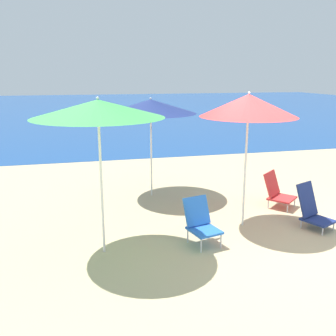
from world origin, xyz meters
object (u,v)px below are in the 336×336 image
Objects in this scene: beach_umbrella_green at (98,109)px; beach_chair_navy at (312,209)px; beach_umbrella_red at (248,106)px; beach_umbrella_navy at (151,107)px; beach_chair_red at (277,191)px; beach_chair_blue at (201,221)px.

beach_umbrella_green is 4.07m from beach_chair_navy.
beach_umbrella_navy is (-1.25, 2.06, -0.16)m from beach_umbrella_red.
beach_umbrella_navy is 2.86× the size of beach_chair_red.
beach_umbrella_green is 1.08× the size of beach_umbrella_navy.
beach_chair_red is at bearing 34.44° from beach_umbrella_red.
beach_umbrella_red is 3.05× the size of beach_chair_navy.
beach_chair_red is at bearing -29.35° from beach_umbrella_navy.
beach_umbrella_red is 2.53m from beach_umbrella_green.
beach_chair_blue is at bearing -1.86° from beach_umbrella_green.
beach_umbrella_green is at bearing 164.21° from beach_chair_blue.
beach_umbrella_navy is at bearing 110.78° from beach_chair_red.
beach_umbrella_navy reaches higher than beach_chair_red.
beach_umbrella_red is 2.15m from beach_chair_navy.
beach_umbrella_green reaches higher than beach_chair_red.
beach_chair_red is 2.41m from beach_chair_blue.
beach_umbrella_navy is 3.14m from beach_chair_red.
beach_umbrella_navy is 2.97× the size of beach_chair_blue.
beach_umbrella_green is (-2.49, -0.46, 0.04)m from beach_umbrella_red.
beach_umbrella_red is at bearing 138.50° from beach_chair_navy.
beach_umbrella_red is at bearing 13.65° from beach_chair_blue.
beach_chair_navy is (1.14, -0.36, -1.79)m from beach_umbrella_red.
beach_chair_blue is at bearing 160.09° from beach_chair_navy.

